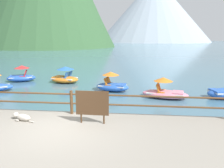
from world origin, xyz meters
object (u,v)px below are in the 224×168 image
Objects in this scene: dog_resting at (22,117)px; pedal_boat_5 at (65,77)px; pedal_boat_1 at (112,85)px; sign_board at (92,104)px; pedal_boat_0 at (165,92)px; pedal_boat_3 at (21,76)px.

pedal_boat_5 reaches higher than dog_resting.
dog_resting is 6.94m from pedal_boat_1.
dog_resting is at bearing 179.87° from sign_board.
pedal_boat_5 is (-3.81, 2.20, 0.01)m from pedal_boat_1.
pedal_boat_0 is 1.19× the size of pedal_boat_1.
pedal_boat_5 is at bearing -1.92° from pedal_boat_3.
pedal_boat_0 is (5.81, 5.05, -0.16)m from dog_resting.
sign_board is 1.16× the size of dog_resting.
dog_resting is at bearing -112.76° from pedal_boat_1.
pedal_boat_0 is 1.14× the size of pedal_boat_3.
pedal_boat_1 reaches higher than pedal_boat_3.
sign_board is at bearing -122.02° from pedal_boat_0.
pedal_boat_1 is at bearing 156.64° from pedal_boat_0.
sign_board reaches higher than pedal_boat_3.
sign_board reaches higher than pedal_boat_5.
pedal_boat_3 reaches higher than dog_resting.
sign_board is 9.43m from pedal_boat_5.
sign_board is 11.37m from pedal_boat_3.
sign_board is 0.43× the size of pedal_boat_0.
sign_board is at bearing -66.32° from pedal_boat_5.
sign_board is at bearing -0.13° from dog_resting.
pedal_boat_3 is (-10.41, 3.67, 0.04)m from pedal_boat_0.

